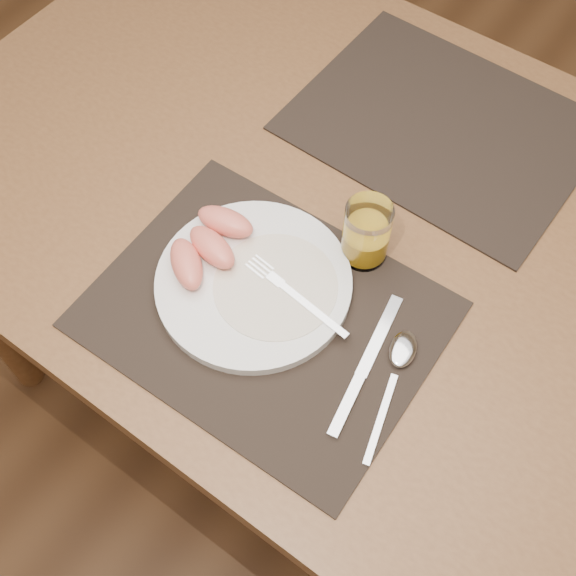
{
  "coord_description": "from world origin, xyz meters",
  "views": [
    {
      "loc": [
        0.3,
        -0.58,
        1.61
      ],
      "look_at": [
        0.01,
        -0.18,
        0.77
      ],
      "focal_mm": 45.0,
      "sensor_mm": 36.0,
      "label": 1
    }
  ],
  "objects_px": {
    "table": "(350,241)",
    "plate": "(254,283)",
    "placemat_near": "(265,314)",
    "knife": "(361,375)",
    "fork": "(289,290)",
    "juice_glass": "(366,235)",
    "spoon": "(400,359)",
    "placemat_far": "(442,126)"
  },
  "relations": [
    {
      "from": "fork",
      "to": "spoon",
      "type": "relative_size",
      "value": 0.92
    },
    {
      "from": "knife",
      "to": "spoon",
      "type": "relative_size",
      "value": 1.15
    },
    {
      "from": "placemat_near",
      "to": "fork",
      "type": "bearing_deg",
      "value": 74.85
    },
    {
      "from": "fork",
      "to": "table",
      "type": "bearing_deg",
      "value": 93.47
    },
    {
      "from": "table",
      "to": "plate",
      "type": "height_order",
      "value": "plate"
    },
    {
      "from": "fork",
      "to": "knife",
      "type": "relative_size",
      "value": 0.8
    },
    {
      "from": "knife",
      "to": "table",
      "type": "bearing_deg",
      "value": 124.99
    },
    {
      "from": "plate",
      "to": "fork",
      "type": "xyz_separation_m",
      "value": [
        0.05,
        0.01,
        0.01
      ]
    },
    {
      "from": "placemat_near",
      "to": "spoon",
      "type": "bearing_deg",
      "value": 14.27
    },
    {
      "from": "plate",
      "to": "knife",
      "type": "relative_size",
      "value": 1.23
    },
    {
      "from": "table",
      "to": "knife",
      "type": "distance_m",
      "value": 0.28
    },
    {
      "from": "table",
      "to": "juice_glass",
      "type": "xyz_separation_m",
      "value": [
        0.05,
        -0.06,
        0.13
      ]
    },
    {
      "from": "plate",
      "to": "placemat_near",
      "type": "bearing_deg",
      "value": -34.4
    },
    {
      "from": "plate",
      "to": "knife",
      "type": "bearing_deg",
      "value": -8.1
    },
    {
      "from": "juice_glass",
      "to": "placemat_near",
      "type": "bearing_deg",
      "value": -108.51
    },
    {
      "from": "plate",
      "to": "juice_glass",
      "type": "distance_m",
      "value": 0.17
    },
    {
      "from": "spoon",
      "to": "placemat_far",
      "type": "bearing_deg",
      "value": 112.23
    },
    {
      "from": "placemat_far",
      "to": "plate",
      "type": "xyz_separation_m",
      "value": [
        -0.06,
        -0.41,
        0.01
      ]
    },
    {
      "from": "placemat_near",
      "to": "spoon",
      "type": "distance_m",
      "value": 0.19
    },
    {
      "from": "table",
      "to": "placemat_near",
      "type": "xyz_separation_m",
      "value": [
        0.0,
        -0.22,
        0.09
      ]
    },
    {
      "from": "placemat_near",
      "to": "fork",
      "type": "height_order",
      "value": "fork"
    },
    {
      "from": "table",
      "to": "fork",
      "type": "xyz_separation_m",
      "value": [
        0.01,
        -0.18,
        0.11
      ]
    },
    {
      "from": "table",
      "to": "placemat_far",
      "type": "xyz_separation_m",
      "value": [
        0.02,
        0.22,
        0.09
      ]
    },
    {
      "from": "fork",
      "to": "spoon",
      "type": "height_order",
      "value": "fork"
    },
    {
      "from": "fork",
      "to": "plate",
      "type": "bearing_deg",
      "value": -164.41
    },
    {
      "from": "plate",
      "to": "fork",
      "type": "distance_m",
      "value": 0.05
    },
    {
      "from": "plate",
      "to": "fork",
      "type": "bearing_deg",
      "value": 15.59
    },
    {
      "from": "knife",
      "to": "spoon",
      "type": "height_order",
      "value": "spoon"
    },
    {
      "from": "knife",
      "to": "juice_glass",
      "type": "relative_size",
      "value": 2.21
    },
    {
      "from": "table",
      "to": "placemat_far",
      "type": "distance_m",
      "value": 0.24
    },
    {
      "from": "table",
      "to": "juice_glass",
      "type": "height_order",
      "value": "juice_glass"
    },
    {
      "from": "fork",
      "to": "knife",
      "type": "bearing_deg",
      "value": -15.97
    },
    {
      "from": "table",
      "to": "spoon",
      "type": "distance_m",
      "value": 0.27
    },
    {
      "from": "placemat_far",
      "to": "spoon",
      "type": "relative_size",
      "value": 2.37
    },
    {
      "from": "placemat_far",
      "to": "plate",
      "type": "distance_m",
      "value": 0.42
    },
    {
      "from": "placemat_near",
      "to": "knife",
      "type": "bearing_deg",
      "value": -0.46
    },
    {
      "from": "placemat_near",
      "to": "knife",
      "type": "height_order",
      "value": "knife"
    },
    {
      "from": "table",
      "to": "fork",
      "type": "relative_size",
      "value": 7.99
    },
    {
      "from": "spoon",
      "to": "knife",
      "type": "bearing_deg",
      "value": -121.12
    },
    {
      "from": "placemat_far",
      "to": "spoon",
      "type": "distance_m",
      "value": 0.42
    },
    {
      "from": "placemat_near",
      "to": "juice_glass",
      "type": "distance_m",
      "value": 0.18
    },
    {
      "from": "placemat_near",
      "to": "knife",
      "type": "xyz_separation_m",
      "value": [
        0.15,
        -0.0,
        0.0
      ]
    }
  ]
}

